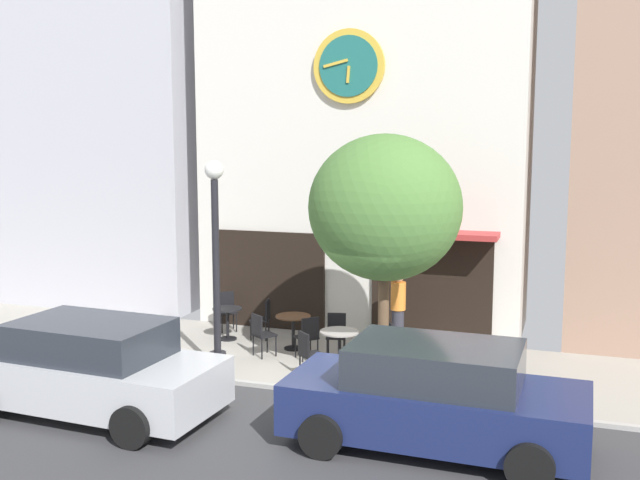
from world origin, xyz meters
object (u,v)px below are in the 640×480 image
(cafe_chair_facing_wall, at_px, (261,332))
(pedestrian_orange, at_px, (398,309))
(cafe_chair_near_lamp, at_px, (227,308))
(parked_car_silver, at_px, (91,369))
(street_lamp, at_px, (216,265))
(parked_car_navy, at_px, (435,397))
(street_tree, at_px, (385,208))
(cafe_chair_mid_row, at_px, (308,351))
(cafe_table_rightmost, at_px, (445,347))
(cafe_chair_outer, at_px, (263,316))
(cafe_chair_curbside, at_px, (308,334))
(cafe_table_center, at_px, (340,341))
(cafe_chair_under_awning, at_px, (336,332))
(cafe_table_center_left, at_px, (293,325))
(cafe_table_center_right, at_px, (227,318))
(cafe_chair_by_entrance, at_px, (383,340))

(cafe_chair_facing_wall, xyz_separation_m, pedestrian_orange, (2.53, 1.49, 0.33))
(cafe_chair_near_lamp, relative_size, parked_car_silver, 0.21)
(street_lamp, distance_m, parked_car_navy, 5.32)
(street_tree, distance_m, cafe_chair_mid_row, 3.04)
(street_lamp, xyz_separation_m, pedestrian_orange, (2.98, 2.58, -1.20))
(cafe_table_rightmost, xyz_separation_m, cafe_chair_mid_row, (-2.38, -1.03, -0.02))
(street_lamp, relative_size, cafe_chair_mid_row, 4.52)
(street_tree, distance_m, cafe_table_rightmost, 2.97)
(cafe_chair_outer, xyz_separation_m, parked_car_navy, (4.66, -4.64, 0.23))
(street_tree, distance_m, cafe_chair_curbside, 3.34)
(cafe_table_center, bearing_deg, parked_car_silver, -131.33)
(cafe_table_center, relative_size, cafe_chair_near_lamp, 0.86)
(street_tree, bearing_deg, cafe_table_rightmost, 37.14)
(cafe_table_center, distance_m, parked_car_silver, 4.75)
(cafe_chair_under_awning, bearing_deg, cafe_chair_mid_row, -92.85)
(cafe_table_center, xyz_separation_m, parked_car_silver, (-3.13, -3.56, 0.20))
(cafe_chair_mid_row, height_order, cafe_chair_under_awning, same)
(street_lamp, height_order, cafe_table_center_left, street_lamp)
(cafe_chair_curbside, bearing_deg, cafe_table_center_left, 132.04)
(street_tree, xyz_separation_m, cafe_chair_under_awning, (-1.29, 1.25, -2.70))
(cafe_table_rightmost, distance_m, pedestrian_orange, 1.96)
(cafe_table_center_right, xyz_separation_m, cafe_table_center, (3.00, -1.24, 0.07))
(cafe_table_center_left, xyz_separation_m, cafe_table_rightmost, (3.34, -0.72, 0.02))
(street_tree, relative_size, pedestrian_orange, 2.73)
(cafe_chair_outer, xyz_separation_m, parked_car_silver, (-0.87, -5.09, 0.23))
(cafe_table_center, bearing_deg, cafe_chair_by_entrance, 30.25)
(street_lamp, bearing_deg, street_tree, 5.87)
(cafe_table_rightmost, bearing_deg, cafe_chair_facing_wall, -179.85)
(cafe_chair_mid_row, relative_size, cafe_chair_under_awning, 1.00)
(cafe_table_center_right, bearing_deg, cafe_chair_curbside, -21.38)
(street_lamp, bearing_deg, cafe_chair_near_lamp, 112.38)
(cafe_chair_by_entrance, bearing_deg, parked_car_navy, -65.08)
(cafe_chair_mid_row, bearing_deg, cafe_chair_near_lamp, 137.64)
(street_lamp, xyz_separation_m, cafe_chair_under_awning, (1.92, 1.58, -1.54))
(cafe_chair_by_entrance, bearing_deg, cafe_chair_curbside, -177.14)
(cafe_table_center_right, bearing_deg, cafe_chair_under_awning, -10.07)
(cafe_chair_mid_row, bearing_deg, pedestrian_orange, 65.59)
(cafe_table_center_left, distance_m, parked_car_navy, 5.55)
(street_tree, xyz_separation_m, cafe_table_center, (-0.99, 0.50, -2.67))
(cafe_chair_mid_row, xyz_separation_m, parked_car_silver, (-2.75, -2.80, 0.23))
(cafe_chair_curbside, bearing_deg, cafe_table_center, -25.14)
(street_tree, bearing_deg, cafe_chair_outer, 148.01)
(cafe_table_center_right, distance_m, cafe_chair_outer, 0.80)
(cafe_chair_near_lamp, bearing_deg, cafe_table_center, -30.34)
(cafe_chair_near_lamp, bearing_deg, street_tree, -29.54)
(cafe_table_center_right, height_order, cafe_chair_curbside, cafe_chair_curbside)
(street_tree, xyz_separation_m, cafe_chair_curbside, (-1.76, 0.86, -2.70))
(street_lamp, height_order, cafe_table_center, street_lamp)
(street_lamp, bearing_deg, cafe_table_center, 20.45)
(street_lamp, distance_m, cafe_table_rightmost, 4.62)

